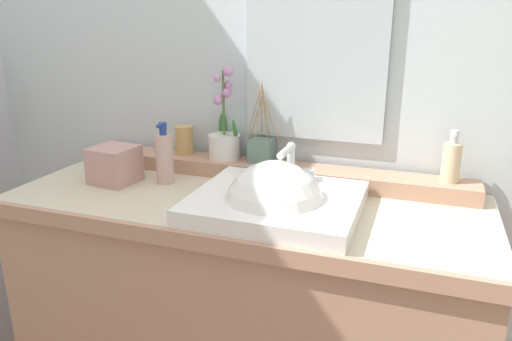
% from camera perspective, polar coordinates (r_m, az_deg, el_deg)
% --- Properties ---
extents(wall_back, '(3.08, 0.20, 2.59)m').
position_cam_1_polar(wall_back, '(1.68, 3.11, 15.52)').
color(wall_back, silver).
rests_on(wall_back, ground).
extents(vanity_cabinet, '(1.39, 0.55, 0.85)m').
position_cam_1_polar(vanity_cabinet, '(1.62, -1.50, -17.47)').
color(vanity_cabinet, tan).
rests_on(vanity_cabinet, ground).
extents(back_ledge, '(1.32, 0.12, 0.05)m').
position_cam_1_polar(back_ledge, '(1.59, 0.99, -0.00)').
color(back_ledge, tan).
rests_on(back_ledge, vanity_cabinet).
extents(sink_basin, '(0.44, 0.40, 0.29)m').
position_cam_1_polar(sink_basin, '(1.30, 2.22, -4.58)').
color(sink_basin, white).
rests_on(sink_basin, vanity_cabinet).
extents(potted_plant, '(0.11, 0.12, 0.31)m').
position_cam_1_polar(potted_plant, '(1.62, -3.75, 3.98)').
color(potted_plant, silver).
rests_on(potted_plant, back_ledge).
extents(soap_dispenser, '(0.05, 0.05, 0.15)m').
position_cam_1_polar(soap_dispenser, '(1.49, 22.11, 1.05)').
color(soap_dispenser, beige).
rests_on(soap_dispenser, back_ledge).
extents(tumbler_cup, '(0.06, 0.06, 0.10)m').
position_cam_1_polar(tumbler_cup, '(1.70, -8.48, 3.59)').
color(tumbler_cup, tan).
rests_on(tumbler_cup, back_ledge).
extents(reed_diffuser, '(0.12, 0.07, 0.26)m').
position_cam_1_polar(reed_diffuser, '(1.59, 0.64, 2.49)').
color(reed_diffuser, slate).
rests_on(reed_diffuser, back_ledge).
extents(lotion_bottle, '(0.06, 0.06, 0.20)m').
position_cam_1_polar(lotion_bottle, '(1.55, -10.77, 1.54)').
color(lotion_bottle, '#C8A299').
rests_on(lotion_bottle, vanity_cabinet).
extents(tissue_box, '(0.14, 0.14, 0.12)m').
position_cam_1_polar(tissue_box, '(1.60, -16.40, 0.66)').
color(tissue_box, tan).
rests_on(tissue_box, vanity_cabinet).
extents(mirror, '(0.45, 0.02, 0.57)m').
position_cam_1_polar(mirror, '(1.54, 7.05, 14.18)').
color(mirror, silver).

